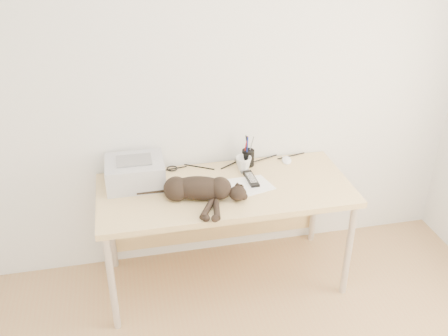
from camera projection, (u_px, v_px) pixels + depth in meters
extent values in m
plane|color=white|center=(214.00, 84.00, 3.19)|extent=(3.50, 0.00, 3.50)
cube|color=#DFC382|center=(225.00, 190.00, 3.16)|extent=(1.60, 0.70, 0.04)
cylinder|color=silver|center=(112.00, 284.00, 2.94)|extent=(0.04, 0.04, 0.70)
cylinder|color=silver|center=(349.00, 250.00, 3.22)|extent=(0.04, 0.04, 0.70)
cylinder|color=silver|center=(110.00, 226.00, 3.45)|extent=(0.04, 0.04, 0.70)
cylinder|color=silver|center=(315.00, 201.00, 3.73)|extent=(0.04, 0.04, 0.70)
cube|color=#DFC382|center=(216.00, 205.00, 3.59)|extent=(1.48, 0.02, 0.60)
cube|color=#AFAFB4|center=(135.00, 172.00, 3.15)|extent=(0.36, 0.31, 0.16)
cube|color=black|center=(135.00, 171.00, 3.15)|extent=(0.31, 0.02, 0.10)
cube|color=gray|center=(134.00, 160.00, 3.11)|extent=(0.22, 0.16, 0.01)
cube|color=white|center=(249.00, 187.00, 3.15)|extent=(0.32, 0.26, 0.00)
cube|color=white|center=(244.00, 185.00, 3.16)|extent=(0.29, 0.21, 0.00)
ellipsoid|color=black|center=(200.00, 188.00, 3.00)|extent=(0.38, 0.24, 0.15)
sphere|color=black|center=(176.00, 189.00, 3.00)|extent=(0.15, 0.15, 0.15)
ellipsoid|color=black|center=(238.00, 193.00, 2.99)|extent=(0.13, 0.12, 0.09)
cone|color=black|center=(237.00, 184.00, 3.01)|extent=(0.05, 0.06, 0.05)
cone|color=black|center=(241.00, 186.00, 3.01)|extent=(0.05, 0.06, 0.05)
cylinder|color=black|center=(208.00, 208.00, 2.91)|extent=(0.09, 0.21, 0.04)
cylinder|color=black|center=(217.00, 209.00, 2.90)|extent=(0.09, 0.21, 0.04)
cylinder|color=black|center=(155.00, 191.00, 3.08)|extent=(0.22, 0.09, 0.03)
imported|color=white|center=(243.00, 164.00, 3.32)|extent=(0.15, 0.15, 0.10)
cylinder|color=black|center=(248.00, 158.00, 3.38)|extent=(0.08, 0.08, 0.11)
cylinder|color=#990C0C|center=(246.00, 148.00, 3.34)|extent=(0.01, 0.01, 0.16)
cylinder|color=navy|center=(250.00, 147.00, 3.35)|extent=(0.01, 0.01, 0.16)
cylinder|color=black|center=(249.00, 148.00, 3.33)|extent=(0.01, 0.01, 0.16)
cube|color=gray|center=(242.00, 165.00, 3.39)|extent=(0.06, 0.20, 0.02)
cube|color=black|center=(251.00, 179.00, 3.22)|extent=(0.06, 0.20, 0.02)
ellipsoid|color=white|center=(287.00, 159.00, 3.45)|extent=(0.09, 0.13, 0.04)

